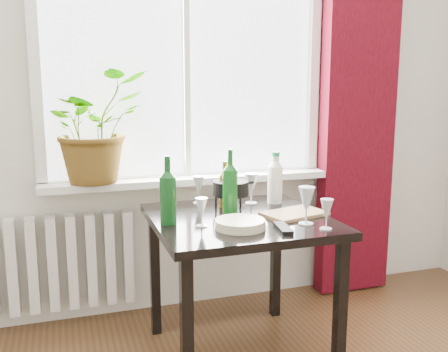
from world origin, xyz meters
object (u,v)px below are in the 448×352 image
object	(u,v)px
table	(239,235)
wineglass_back_left	(198,190)
radiator	(62,262)
wineglass_far_right	(327,214)
plate_stack	(240,224)
fondue_pot	(231,195)
wine_bottle_right	(230,181)
cleaning_bottle	(275,177)
bottle_amber	(225,184)
wineglass_front_left	(202,212)
wine_bottle_left	(168,190)
tv_remote	(283,228)
cutting_board	(294,214)
potted_plant	(94,127)
wineglass_front_right	(306,205)
wineglass_back_center	(251,188)

from	to	relation	value
table	wineglass_back_left	distance (m)	0.40
radiator	wineglass_far_right	size ratio (longest dim) A/B	5.58
plate_stack	fondue_pot	size ratio (longest dim) A/B	1.10
wineglass_far_right	plate_stack	world-z (taller)	wineglass_far_right
wine_bottle_right	cleaning_bottle	size ratio (longest dim) A/B	1.15
bottle_amber	wineglass_front_left	size ratio (longest dim) A/B	1.81
wine_bottle_left	tv_remote	size ratio (longest dim) A/B	1.91
table	wineglass_front_left	xyz separation A→B (m)	(-0.23, -0.11, 0.16)
wineglass_front_left	plate_stack	bearing A→B (deg)	-25.66
bottle_amber	fondue_pot	distance (m)	0.07
radiator	bottle_amber	distance (m)	1.06
wineglass_front_left	plate_stack	world-z (taller)	wineglass_front_left
bottle_amber	cutting_board	distance (m)	0.41
radiator	potted_plant	bearing A→B (deg)	-8.63
radiator	wineglass_front_left	bearing A→B (deg)	-49.91
radiator	wine_bottle_left	xyz separation A→B (m)	(0.49, -0.64, 0.52)
radiator	table	distance (m)	1.09
wine_bottle_right	cleaning_bottle	bearing A→B (deg)	23.13
wine_bottle_right	potted_plant	bearing A→B (deg)	140.54
cleaning_bottle	wineglass_far_right	distance (m)	0.55
wineglass_back_left	cutting_board	distance (m)	0.56
wineglass_back_left	cutting_board	xyz separation A→B (m)	(0.39, -0.40, -0.07)
radiator	wineglass_front_left	world-z (taller)	wineglass_front_left
wine_bottle_left	wineglass_far_right	world-z (taller)	wine_bottle_left
potted_plant	wineglass_back_left	bearing A→B (deg)	-26.51
potted_plant	wine_bottle_left	bearing A→B (deg)	-65.34
wine_bottle_left	fondue_pot	xyz separation A→B (m)	(0.37, 0.19, -0.09)
wine_bottle_right	table	bearing A→B (deg)	-76.73
wineglass_front_right	wineglass_back_left	size ratio (longest dim) A/B	1.18
cleaning_bottle	tv_remote	bearing A→B (deg)	-109.88
bottle_amber	tv_remote	xyz separation A→B (m)	(0.11, -0.50, -0.12)
wine_bottle_right	wineglass_far_right	world-z (taller)	wine_bottle_right
bottle_amber	wineglass_front_right	xyz separation A→B (m)	(0.25, -0.44, -0.03)
bottle_amber	wineglass_back_center	bearing A→B (deg)	7.35
table	wineglass_front_right	world-z (taller)	wineglass_front_right
wine_bottle_right	fondue_pot	distance (m)	0.13
cleaning_bottle	wineglass_back_center	xyz separation A→B (m)	(-0.13, 0.02, -0.06)
wineglass_back_center	wineglass_front_left	distance (m)	0.52
potted_plant	wineglass_back_center	bearing A→B (deg)	-24.20
cutting_board	fondue_pot	bearing A→B (deg)	137.63
table	tv_remote	xyz separation A→B (m)	(0.11, -0.28, 0.10)
wineglass_far_right	tv_remote	size ratio (longest dim) A/B	0.84
radiator	wine_bottle_right	world-z (taller)	wine_bottle_right
bottle_amber	tv_remote	world-z (taller)	bottle_amber
wineglass_far_right	cutting_board	distance (m)	0.28
wineglass_far_right	wineglass_back_center	distance (m)	0.59
wine_bottle_right	tv_remote	world-z (taller)	wine_bottle_right
wine_bottle_left	cleaning_bottle	bearing A→B (deg)	19.75
table	wineglass_front_left	bearing A→B (deg)	-153.87
wine_bottle_right	wineglass_back_left	bearing A→B (deg)	111.24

